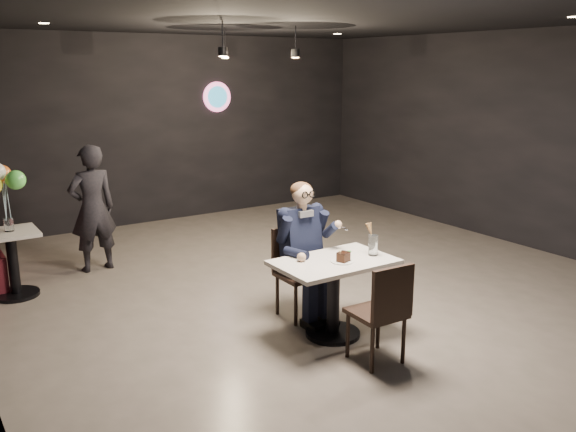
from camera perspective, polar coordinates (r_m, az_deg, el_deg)
floor at (r=6.77m, az=4.96°, el=-7.89°), size 9.00×9.00×0.00m
wall_sign at (r=10.52m, az=-6.67°, el=11.01°), size 0.50×0.06×0.50m
pendant_lights at (r=7.96m, az=-3.87°, el=16.55°), size 1.40×1.20×0.36m
main_table at (r=5.80m, az=4.26°, el=-7.68°), size 1.10×0.70×0.75m
chair_far at (r=6.19m, az=1.17°, el=-5.40°), size 0.42×0.46×0.92m
chair_near at (r=5.34m, az=8.27°, el=-8.76°), size 0.44×0.48×0.92m
seated_man at (r=6.11m, az=1.18°, el=-3.10°), size 0.60×0.80×1.44m
dessert_plate at (r=5.63m, az=5.07°, el=-4.25°), size 0.21×0.21×0.01m
cake_slice at (r=5.60m, az=5.21°, el=-3.85°), size 0.13×0.12×0.08m
mint_leaf at (r=5.64m, az=5.68°, el=-3.32°), size 0.06×0.04×0.01m
sundae_glass at (r=5.83m, az=7.97°, el=-2.73°), size 0.09×0.09×0.20m
wafer_cone at (r=5.82m, az=7.68°, el=-1.26°), size 0.08×0.08×0.13m
side_table at (r=7.40m, az=-24.30°, el=-4.26°), size 0.57×0.57×0.71m
balloon_vase at (r=7.28m, az=-24.67°, el=-0.74°), size 0.10×0.10×0.15m
balloon_bunch at (r=7.20m, az=-24.98°, el=2.26°), size 0.38×0.38×0.63m
passerby at (r=7.90m, az=-17.83°, el=0.68°), size 0.60×0.42×1.58m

